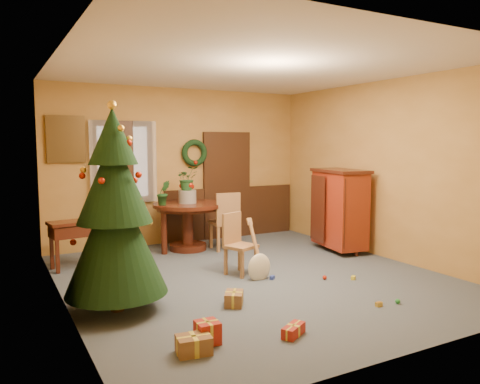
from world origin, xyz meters
TOP-DOWN VIEW (x-y plane):
  - room_envelope at (0.21, 2.70)m, footprint 5.50×5.50m
  - dining_table at (-0.16, 2.04)m, footprint 1.21×1.21m
  - urn at (-0.16, 2.04)m, footprint 0.31×0.31m
  - centerpiece_plant at (-0.16, 2.04)m, footprint 0.38×0.33m
  - chair_near at (-0.10, 0.29)m, footprint 0.49×0.49m
  - chair_far at (0.42, 1.69)m, footprint 0.48×0.48m
  - guitar at (0.02, -0.13)m, footprint 0.39×0.56m
  - plant_stand at (-0.64, 1.93)m, footprint 0.33×0.33m
  - stand_plant at (-0.64, 1.93)m, footprint 0.23×0.19m
  - christmas_tree at (-2.01, -0.40)m, footprint 1.14×1.14m
  - writing_desk at (-2.08, 1.72)m, footprint 0.87×0.52m
  - sideboard at (2.15, 0.71)m, footprint 0.75×1.19m
  - gift_a at (-1.67, -1.82)m, footprint 0.33×0.27m
  - gift_b at (-1.47, -1.68)m, footprint 0.22×0.22m
  - gift_c at (-0.76, -0.87)m, footprint 0.32×0.35m
  - gift_d at (-0.66, -1.92)m, footprint 0.32×0.26m
  - toy_a at (0.18, -0.21)m, footprint 0.09×0.09m
  - toy_b at (0.95, -1.75)m, footprint 0.06×0.06m
  - toy_c at (1.17, -0.75)m, footprint 0.09×0.09m
  - toy_d at (0.81, -0.57)m, footprint 0.06×0.06m
  - toy_e at (0.69, -1.71)m, footprint 0.08×0.06m

SIDE VIEW (x-z plane):
  - toy_a at x=0.18m, z-range 0.00..0.05m
  - toy_c at x=1.17m, z-range 0.00..0.05m
  - toy_e at x=0.69m, z-range 0.00..0.05m
  - toy_b at x=0.95m, z-range 0.00..0.06m
  - toy_d at x=0.81m, z-range 0.00..0.06m
  - gift_d at x=-0.66m, z-range 0.00..0.11m
  - gift_c at x=-0.76m, z-range 0.00..0.16m
  - gift_a at x=-1.67m, z-range 0.00..0.16m
  - gift_b at x=-1.47m, z-range 0.00..0.21m
  - guitar at x=0.02m, z-range 0.01..0.82m
  - chair_near at x=-0.10m, z-range 0.03..0.91m
  - plant_stand at x=-0.64m, z-range 0.10..0.95m
  - writing_desk at x=-2.08m, z-range 0.18..0.91m
  - chair_far at x=0.42m, z-range 0.04..1.07m
  - dining_table at x=-0.16m, z-range 0.17..1.00m
  - sideboard at x=2.15m, z-range 0.05..1.48m
  - urn at x=-0.16m, z-range 0.83..1.06m
  - stand_plant at x=-0.64m, z-range 0.84..1.26m
  - christmas_tree at x=-2.01m, z-range -0.06..2.29m
  - room_envelope at x=0.21m, z-range -1.63..3.87m
  - centerpiece_plant at x=-0.16m, z-range 1.06..1.48m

